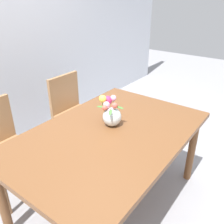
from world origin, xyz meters
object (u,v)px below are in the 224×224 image
at_px(chair_left, 1,144).
at_px(chair_right, 72,109).
at_px(dining_table, 109,141).
at_px(flower_vase, 111,113).

relative_size(chair_left, chair_right, 1.00).
relative_size(dining_table, chair_right, 1.80).
distance_m(chair_left, chair_right, 0.88).
height_order(dining_table, chair_left, chair_left).
bearing_deg(chair_left, flower_vase, 124.06).
relative_size(dining_table, flower_vase, 6.51).
xyz_separation_m(chair_left, chair_right, (0.88, 0.00, 0.00)).
bearing_deg(dining_table, chair_left, 116.88).
bearing_deg(flower_vase, chair_left, 124.06).
xyz_separation_m(dining_table, chair_left, (-0.44, 0.87, -0.14)).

